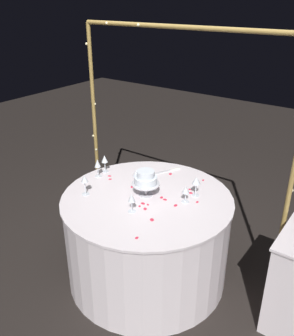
% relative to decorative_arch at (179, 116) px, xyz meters
% --- Properties ---
extents(ground_plane, '(12.00, 12.00, 0.00)m').
position_rel_decorative_arch_xyz_m(ground_plane, '(-0.00, -0.44, -1.34)').
color(ground_plane, black).
extents(decorative_arch, '(1.96, 0.06, 2.03)m').
position_rel_decorative_arch_xyz_m(decorative_arch, '(0.00, 0.00, 0.00)').
color(decorative_arch, olive).
rests_on(decorative_arch, ground).
extents(main_table, '(1.36, 1.36, 0.78)m').
position_rel_decorative_arch_xyz_m(main_table, '(-0.00, -0.44, -0.94)').
color(main_table, white).
rests_on(main_table, ground).
extents(tiered_cake, '(0.22, 0.22, 0.22)m').
position_rel_decorative_arch_xyz_m(tiered_cake, '(-0.03, -0.42, -0.41)').
color(tiered_cake, silver).
rests_on(tiered_cake, main_table).
extents(wine_glass_0, '(0.06, 0.06, 0.16)m').
position_rel_decorative_arch_xyz_m(wine_glass_0, '(-0.56, -0.39, -0.44)').
color(wine_glass_0, silver).
rests_on(wine_glass_0, main_table).
extents(wine_glass_1, '(0.06, 0.06, 0.13)m').
position_rel_decorative_arch_xyz_m(wine_glass_1, '(0.28, -0.32, -0.46)').
color(wine_glass_1, silver).
rests_on(wine_glass_1, main_table).
extents(wine_glass_2, '(0.07, 0.07, 0.17)m').
position_rel_decorative_arch_xyz_m(wine_glass_2, '(0.30, -0.19, -0.43)').
color(wine_glass_2, silver).
rests_on(wine_glass_2, main_table).
extents(wine_glass_3, '(0.06, 0.06, 0.14)m').
position_rel_decorative_arch_xyz_m(wine_glass_3, '(-0.19, -0.32, -0.45)').
color(wine_glass_3, silver).
rests_on(wine_glass_3, main_table).
extents(wine_glass_4, '(0.06, 0.06, 0.15)m').
position_rel_decorative_arch_xyz_m(wine_glass_4, '(0.03, -0.67, -0.45)').
color(wine_glass_4, silver).
rests_on(wine_glass_4, main_table).
extents(wine_glass_5, '(0.06, 0.06, 0.16)m').
position_rel_decorative_arch_xyz_m(wine_glass_5, '(-0.58, -0.29, -0.44)').
color(wine_glass_5, silver).
rests_on(wine_glass_5, main_table).
extents(wine_glass_6, '(0.06, 0.06, 0.17)m').
position_rel_decorative_arch_xyz_m(wine_glass_6, '(-0.43, -0.69, -0.43)').
color(wine_glass_6, silver).
rests_on(wine_glass_6, main_table).
extents(cake_knife, '(0.16, 0.27, 0.01)m').
position_rel_decorative_arch_xyz_m(cake_knife, '(-0.13, 0.05, -0.55)').
color(cake_knife, silver).
rests_on(cake_knife, main_table).
extents(rose_petal_0, '(0.04, 0.05, 0.00)m').
position_rel_decorative_arch_xyz_m(rose_petal_0, '(-0.07, 0.01, -0.55)').
color(rose_petal_0, '#E02D47').
rests_on(rose_petal_0, main_table).
extents(rose_petal_1, '(0.03, 0.03, 0.00)m').
position_rel_decorative_arch_xyz_m(rose_petal_1, '(0.26, -0.91, -0.55)').
color(rose_petal_1, '#E02D47').
rests_on(rose_petal_1, main_table).
extents(rose_petal_2, '(0.04, 0.04, 0.00)m').
position_rel_decorative_arch_xyz_m(rose_petal_2, '(0.10, -0.38, -0.55)').
color(rose_petal_2, '#E02D47').
rests_on(rose_petal_2, main_table).
extents(rose_petal_3, '(0.03, 0.03, 0.00)m').
position_rel_decorative_arch_xyz_m(rose_petal_3, '(-0.20, -0.12, -0.55)').
color(rose_petal_3, '#E02D47').
rests_on(rose_petal_3, main_table).
extents(rose_petal_4, '(0.04, 0.04, 0.00)m').
position_rel_decorative_arch_xyz_m(rose_petal_4, '(0.09, -0.59, -0.55)').
color(rose_petal_4, '#E02D47').
rests_on(rose_petal_4, main_table).
extents(rose_petal_5, '(0.03, 0.04, 0.00)m').
position_rel_decorative_arch_xyz_m(rose_petal_5, '(0.25, -0.41, -0.55)').
color(rose_petal_5, '#E02D47').
rests_on(rose_petal_5, main_table).
extents(rose_petal_6, '(0.03, 0.03, 0.00)m').
position_rel_decorative_arch_xyz_m(rose_petal_6, '(0.04, -0.58, -0.55)').
color(rose_petal_6, '#E02D47').
rests_on(rose_petal_6, main_table).
extents(rose_petal_7, '(0.04, 0.05, 0.00)m').
position_rel_decorative_arch_xyz_m(rose_petal_7, '(-0.03, -0.26, -0.55)').
color(rose_petal_7, '#E02D47').
rests_on(rose_petal_7, main_table).
extents(rose_petal_8, '(0.04, 0.03, 0.00)m').
position_rel_decorative_arch_xyz_m(rose_petal_8, '(-0.48, -0.33, -0.55)').
color(rose_petal_8, '#E02D47').
rests_on(rose_petal_8, main_table).
extents(rose_petal_9, '(0.03, 0.03, 0.00)m').
position_rel_decorative_arch_xyz_m(rose_petal_9, '(0.07, -0.53, -0.55)').
color(rose_petal_9, '#E02D47').
rests_on(rose_petal_9, main_table).
extents(rose_petal_10, '(0.05, 0.05, 0.00)m').
position_rel_decorative_arch_xyz_m(rose_petal_10, '(0.22, -0.68, -0.55)').
color(rose_petal_10, '#E02D47').
rests_on(rose_petal_10, main_table).
extents(rose_petal_11, '(0.02, 0.03, 0.00)m').
position_rel_decorative_arch_xyz_m(rose_petal_11, '(0.36, -0.27, -0.55)').
color(rose_petal_11, '#E02D47').
rests_on(rose_petal_11, main_table).
extents(rose_petal_12, '(0.03, 0.03, 0.00)m').
position_rel_decorative_arch_xyz_m(rose_petal_12, '(0.22, 0.08, -0.55)').
color(rose_petal_12, '#E02D47').
rests_on(rose_petal_12, main_table).
extents(rose_petal_13, '(0.03, 0.03, 0.00)m').
position_rel_decorative_arch_xyz_m(rose_petal_13, '(0.21, -0.13, -0.55)').
color(rose_petal_13, '#E02D47').
rests_on(rose_petal_13, main_table).
extents(rose_petal_14, '(0.04, 0.04, 0.00)m').
position_rel_decorative_arch_xyz_m(rose_petal_14, '(-0.20, -0.38, -0.55)').
color(rose_petal_14, '#E02D47').
rests_on(rose_petal_14, main_table).
extents(rose_petal_15, '(0.04, 0.03, 0.00)m').
position_rel_decorative_arch_xyz_m(rose_petal_15, '(0.14, -0.39, -0.55)').
color(rose_petal_15, '#E02D47').
rests_on(rose_petal_15, main_table).
extents(rose_petal_16, '(0.04, 0.04, 0.00)m').
position_rel_decorative_arch_xyz_m(rose_petal_16, '(-0.44, -0.38, -0.55)').
color(rose_petal_16, '#E02D47').
rests_on(rose_petal_16, main_table).
extents(rose_petal_17, '(0.04, 0.03, 0.00)m').
position_rel_decorative_arch_xyz_m(rose_petal_17, '(0.03, -0.54, -0.55)').
color(rose_petal_17, '#E02D47').
rests_on(rose_petal_17, main_table).
extents(rose_petal_18, '(0.05, 0.04, 0.00)m').
position_rel_decorative_arch_xyz_m(rose_petal_18, '(0.25, -0.18, -0.55)').
color(rose_petal_18, '#E02D47').
rests_on(rose_petal_18, main_table).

